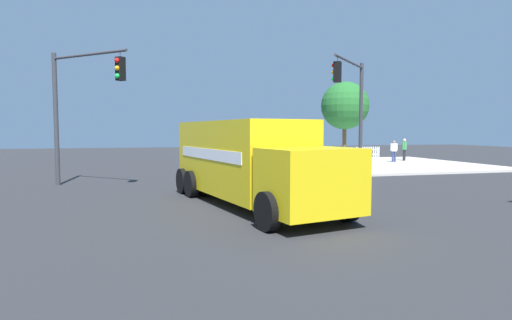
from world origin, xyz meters
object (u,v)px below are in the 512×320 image
(traffic_light_secondary, at_px, (77,97))
(traffic_light_primary, at_px, (354,99))
(pedestrian_crossing, at_px, (394,150))
(shade_tree_near, at_px, (345,106))
(delivery_truck, at_px, (249,161))
(pedestrian_near_corner, at_px, (404,148))

(traffic_light_secondary, bearing_deg, traffic_light_primary, -179.86)
(pedestrian_crossing, height_order, shade_tree_near, shade_tree_near)
(traffic_light_primary, bearing_deg, delivery_truck, 41.04)
(delivery_truck, distance_m, pedestrian_near_corner, 22.19)
(traffic_light_primary, xyz_separation_m, shade_tree_near, (-5.01, -10.92, 0.36))
(traffic_light_primary, height_order, shade_tree_near, shade_tree_near)
(traffic_light_primary, xyz_separation_m, traffic_light_secondary, (13.36, 0.03, -0.18))
(shade_tree_near, bearing_deg, traffic_light_primary, 65.34)
(traffic_light_secondary, relative_size, pedestrian_crossing, 3.71)
(traffic_light_primary, relative_size, shade_tree_near, 0.96)
(traffic_light_primary, distance_m, traffic_light_secondary, 13.37)
(pedestrian_crossing, xyz_separation_m, shade_tree_near, (2.55, -3.07, 3.43))
(traffic_light_primary, distance_m, shade_tree_near, 12.02)
(traffic_light_primary, distance_m, pedestrian_crossing, 11.32)
(delivery_truck, bearing_deg, shade_tree_near, -125.34)
(shade_tree_near, bearing_deg, pedestrian_crossing, 129.69)
(pedestrian_near_corner, bearing_deg, shade_tree_near, -26.57)
(traffic_light_primary, xyz_separation_m, pedestrian_near_corner, (-9.14, -8.86, -3.00))
(delivery_truck, height_order, traffic_light_primary, traffic_light_primary)
(delivery_truck, distance_m, traffic_light_secondary, 9.11)
(pedestrian_crossing, bearing_deg, delivery_truck, 43.72)
(pedestrian_crossing, bearing_deg, shade_tree_near, -50.31)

